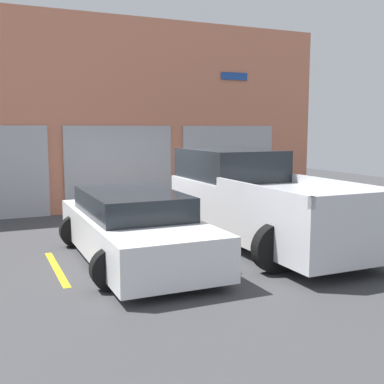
{
  "coord_description": "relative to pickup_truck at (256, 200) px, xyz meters",
  "views": [
    {
      "loc": [
        -3.8,
        -10.33,
        2.35
      ],
      "look_at": [
        0.0,
        -1.69,
        1.1
      ],
      "focal_mm": 45.0,
      "sensor_mm": 36.0,
      "label": 1
    }
  ],
  "objects": [
    {
      "name": "ground_plane",
      "position": [
        -1.36,
        1.9,
        -0.88
      ],
      "size": [
        28.0,
        28.0,
        0.0
      ],
      "primitive_type": "plane",
      "color": "#3D3D3F"
    },
    {
      "name": "shophouse_building",
      "position": [
        -1.37,
        5.18,
        1.78
      ],
      "size": [
        12.64,
        0.68,
        5.45
      ],
      "color": "#D17A5B",
      "rests_on": "ground"
    },
    {
      "name": "pickup_truck",
      "position": [
        0.0,
        0.0,
        0.0
      ],
      "size": [
        2.47,
        5.4,
        1.88
      ],
      "color": "silver",
      "rests_on": "ground"
    },
    {
      "name": "sedan_white",
      "position": [
        -2.72,
        -0.27,
        -0.29
      ],
      "size": [
        2.18,
        4.63,
        1.23
      ],
      "color": "white",
      "rests_on": "ground"
    },
    {
      "name": "parking_stripe_far_left",
      "position": [
        -4.09,
        -0.29,
        -0.88
      ],
      "size": [
        0.12,
        2.2,
        0.01
      ],
      "primitive_type": "cube",
      "color": "gold",
      "rests_on": "ground"
    },
    {
      "name": "parking_stripe_left",
      "position": [
        -1.36,
        -0.29,
        -0.88
      ],
      "size": [
        0.12,
        2.2,
        0.01
      ],
      "primitive_type": "cube",
      "color": "gold",
      "rests_on": "ground"
    },
    {
      "name": "parking_stripe_centre",
      "position": [
        1.36,
        -0.29,
        -0.88
      ],
      "size": [
        0.12,
        2.2,
        0.01
      ],
      "primitive_type": "cube",
      "color": "gold",
      "rests_on": "ground"
    }
  ]
}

